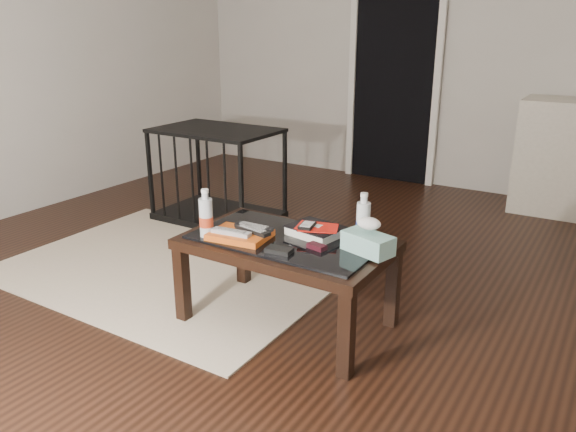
% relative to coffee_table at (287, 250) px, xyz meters
% --- Properties ---
extents(ground, '(5.00, 5.00, 0.00)m').
position_rel_coffee_table_xyz_m(ground, '(-0.25, 0.48, -0.40)').
color(ground, black).
rests_on(ground, ground).
extents(doorway, '(0.90, 0.08, 2.07)m').
position_rel_coffee_table_xyz_m(doorway, '(-0.65, 2.94, 0.63)').
color(doorway, black).
rests_on(doorway, ground).
extents(coffee_table, '(1.00, 0.60, 0.46)m').
position_rel_coffee_table_xyz_m(coffee_table, '(0.00, 0.00, 0.00)').
color(coffee_table, black).
rests_on(coffee_table, ground).
extents(rug, '(2.00, 1.50, 0.01)m').
position_rel_coffee_table_xyz_m(rug, '(-0.96, 0.20, -0.39)').
color(rug, beige).
rests_on(rug, ground).
extents(pet_crate, '(0.91, 0.61, 0.71)m').
position_rel_coffee_table_xyz_m(pet_crate, '(-1.30, 1.08, -0.17)').
color(pet_crate, black).
rests_on(pet_crate, ground).
extents(magazines, '(0.30, 0.24, 0.03)m').
position_rel_coffee_table_xyz_m(magazines, '(-0.19, -0.12, 0.08)').
color(magazines, '#C74F12').
rests_on(magazines, coffee_table).
extents(remote_silver, '(0.20, 0.07, 0.02)m').
position_rel_coffee_table_xyz_m(remote_silver, '(-0.21, -0.16, 0.11)').
color(remote_silver, '#A09FA3').
rests_on(remote_silver, magazines).
extents(remote_black_front, '(0.21, 0.09, 0.02)m').
position_rel_coffee_table_xyz_m(remote_black_front, '(-0.14, -0.09, 0.11)').
color(remote_black_front, black).
rests_on(remote_black_front, magazines).
extents(remote_black_back, '(0.20, 0.06, 0.02)m').
position_rel_coffee_table_xyz_m(remote_black_back, '(-0.16, -0.05, 0.11)').
color(remote_black_back, black).
rests_on(remote_black_back, magazines).
extents(textbook, '(0.28, 0.24, 0.05)m').
position_rel_coffee_table_xyz_m(textbook, '(0.10, 0.11, 0.09)').
color(textbook, black).
rests_on(textbook, coffee_table).
extents(dvd_mailers, '(0.22, 0.18, 0.01)m').
position_rel_coffee_table_xyz_m(dvd_mailers, '(0.11, 0.10, 0.11)').
color(dvd_mailers, red).
rests_on(dvd_mailers, textbook).
extents(ipod, '(0.08, 0.12, 0.02)m').
position_rel_coffee_table_xyz_m(ipod, '(0.08, 0.06, 0.12)').
color(ipod, black).
rests_on(ipod, dvd_mailers).
extents(flip_phone, '(0.10, 0.06, 0.02)m').
position_rel_coffee_table_xyz_m(flip_phone, '(0.19, -0.05, 0.08)').
color(flip_phone, black).
rests_on(flip_phone, coffee_table).
extents(wallet, '(0.13, 0.08, 0.02)m').
position_rel_coffee_table_xyz_m(wallet, '(0.07, -0.17, 0.07)').
color(wallet, black).
rests_on(wallet, coffee_table).
extents(water_bottle_left, '(0.07, 0.07, 0.24)m').
position_rel_coffee_table_xyz_m(water_bottle_left, '(-0.35, -0.18, 0.18)').
color(water_bottle_left, silver).
rests_on(water_bottle_left, coffee_table).
extents(water_bottle_right, '(0.08, 0.08, 0.24)m').
position_rel_coffee_table_xyz_m(water_bottle_right, '(0.33, 0.16, 0.18)').
color(water_bottle_right, silver).
rests_on(water_bottle_right, coffee_table).
extents(tissue_box, '(0.25, 0.18, 0.09)m').
position_rel_coffee_table_xyz_m(tissue_box, '(0.41, 0.04, 0.11)').
color(tissue_box, teal).
rests_on(tissue_box, coffee_table).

